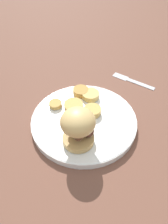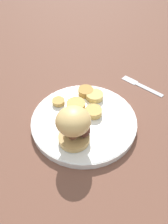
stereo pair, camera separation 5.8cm
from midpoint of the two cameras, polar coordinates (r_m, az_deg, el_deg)
ground_plane at (r=0.61m, az=-2.71°, el=-3.10°), size 4.00×4.00×0.00m
dinner_plate at (r=0.60m, az=-2.74°, el=-2.39°), size 0.29×0.29×0.02m
sandwich at (r=0.51m, az=-4.74°, el=-3.96°), size 0.09×0.08×0.10m
potato_round_0 at (r=0.65m, az=-0.83°, el=4.35°), size 0.05×0.05×0.02m
potato_round_1 at (r=0.60m, az=-0.51°, el=0.20°), size 0.05×0.05×0.02m
potato_round_2 at (r=0.66m, az=-3.36°, el=5.30°), size 0.05×0.05×0.02m
potato_round_3 at (r=0.62m, az=-5.41°, el=1.58°), size 0.05×0.05×0.01m
potato_round_4 at (r=0.63m, az=-10.07°, el=1.89°), size 0.04×0.04×0.01m
fork at (r=0.76m, az=10.46°, el=7.91°), size 0.03×0.15×0.00m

